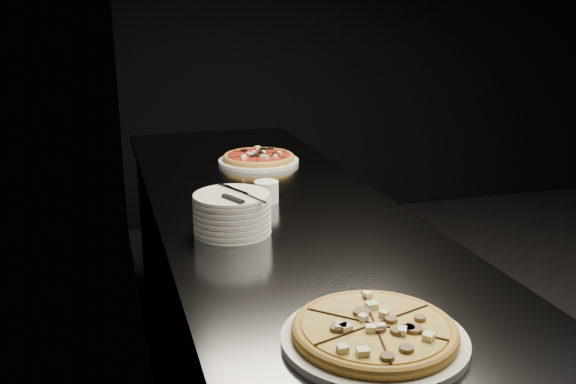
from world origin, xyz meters
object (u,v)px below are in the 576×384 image
object	(u,v)px
counter	(276,336)
pizza_tomato	(259,158)
plate_stack	(232,213)
ramekin	(266,191)
pizza_mushroom	(374,333)
cutlery	(236,194)

from	to	relation	value
counter	pizza_tomato	world-z (taller)	pizza_tomato
plate_stack	ramekin	bearing A→B (deg)	56.43
pizza_mushroom	pizza_tomato	distance (m)	1.40
plate_stack	ramekin	size ratio (longest dim) A/B	2.71
pizza_mushroom	counter	bearing A→B (deg)	86.53
pizza_tomato	pizza_mushroom	bearing A→B (deg)	-95.46
pizza_mushroom	plate_stack	distance (m)	0.67
plate_stack	cutlery	size ratio (longest dim) A/B	0.94
counter	cutlery	xyz separation A→B (m)	(-0.17, -0.22, 0.57)
ramekin	cutlery	bearing A→B (deg)	-120.52
ramekin	counter	bearing A→B (deg)	-57.47
ramekin	plate_stack	bearing A→B (deg)	-123.57
counter	plate_stack	size ratio (longest dim) A/B	11.74
cutlery	ramekin	world-z (taller)	cutlery
pizza_tomato	cutlery	bearing A→B (deg)	-108.44
pizza_tomato	counter	bearing A→B (deg)	-98.70
counter	pizza_mushroom	xyz separation A→B (m)	(-0.05, -0.87, 0.48)
pizza_tomato	cutlery	size ratio (longest dim) A/B	1.50
pizza_tomato	ramekin	size ratio (longest dim) A/B	4.31
pizza_mushroom	plate_stack	bearing A→B (deg)	100.78
plate_stack	ramekin	distance (m)	0.29
pizza_mushroom	ramekin	xyz separation A→B (m)	(0.03, 0.90, 0.01)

